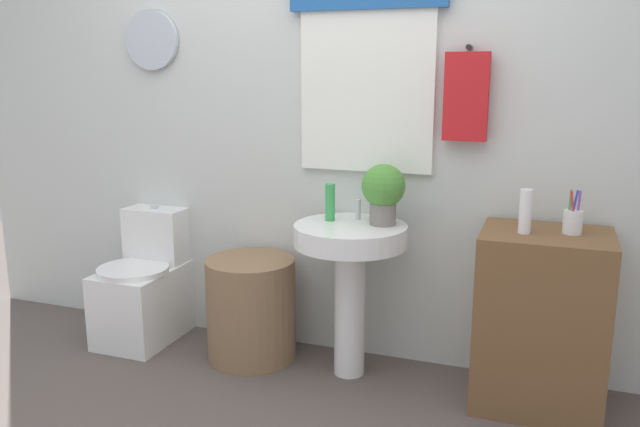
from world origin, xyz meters
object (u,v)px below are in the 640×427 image
(pedestal_sink, at_px, (350,261))
(potted_plant, at_px, (383,190))
(lotion_bottle, at_px, (525,211))
(laundry_hamper, at_px, (251,309))
(toilet, at_px, (145,289))
(toothbrush_cup, at_px, (573,221))
(wooden_cabinet, at_px, (541,320))
(soap_bottle, at_px, (330,202))

(pedestal_sink, relative_size, potted_plant, 2.63)
(pedestal_sink, relative_size, lotion_bottle, 4.01)
(laundry_hamper, xyz_separation_m, lotion_bottle, (1.32, -0.04, 0.62))
(toilet, xyz_separation_m, laundry_hamper, (0.67, -0.03, -0.02))
(toothbrush_cup, bearing_deg, wooden_cabinet, -167.99)
(laundry_hamper, xyz_separation_m, soap_bottle, (0.41, 0.05, 0.58))
(lotion_bottle, xyz_separation_m, toothbrush_cup, (0.19, 0.06, -0.04))
(wooden_cabinet, bearing_deg, toothbrush_cup, 12.01)
(wooden_cabinet, bearing_deg, potted_plant, 175.35)
(laundry_hamper, distance_m, potted_plant, 0.94)
(laundry_hamper, height_order, potted_plant, potted_plant)
(toilet, bearing_deg, soap_bottle, 1.03)
(toilet, relative_size, potted_plant, 2.54)
(laundry_hamper, xyz_separation_m, potted_plant, (0.67, 0.06, 0.65))
(pedestal_sink, bearing_deg, potted_plant, 23.20)
(laundry_hamper, bearing_deg, pedestal_sink, 0.00)
(lotion_bottle, relative_size, toothbrush_cup, 1.02)
(toilet, relative_size, soap_bottle, 4.04)
(wooden_cabinet, distance_m, soap_bottle, 1.10)
(laundry_hamper, distance_m, soap_bottle, 0.71)
(laundry_hamper, distance_m, lotion_bottle, 1.46)
(wooden_cabinet, bearing_deg, pedestal_sink, 180.00)
(toilet, bearing_deg, toothbrush_cup, -0.27)
(pedestal_sink, distance_m, wooden_cabinet, 0.90)
(laundry_hamper, distance_m, wooden_cabinet, 1.42)
(lotion_bottle, bearing_deg, toilet, 177.96)
(wooden_cabinet, relative_size, lotion_bottle, 4.22)
(potted_plant, distance_m, lotion_bottle, 0.65)
(lotion_bottle, bearing_deg, potted_plant, 171.16)
(toothbrush_cup, bearing_deg, lotion_bottle, -162.44)
(soap_bottle, relative_size, toothbrush_cup, 0.98)
(toothbrush_cup, bearing_deg, toilet, 179.73)
(laundry_hamper, xyz_separation_m, pedestal_sink, (0.53, 0.00, 0.31))
(wooden_cabinet, xyz_separation_m, lotion_bottle, (-0.10, -0.04, 0.49))
(laundry_hamper, bearing_deg, lotion_bottle, -1.74)
(soap_bottle, xyz_separation_m, lotion_bottle, (0.90, -0.09, 0.04))
(toilet, xyz_separation_m, wooden_cabinet, (2.08, -0.03, 0.12))
(toothbrush_cup, bearing_deg, potted_plant, 177.27)
(soap_bottle, distance_m, potted_plant, 0.27)
(soap_bottle, xyz_separation_m, toothbrush_cup, (1.09, -0.03, 0.00))
(toilet, relative_size, laundry_hamper, 1.38)
(laundry_hamper, height_order, lotion_bottle, lotion_bottle)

